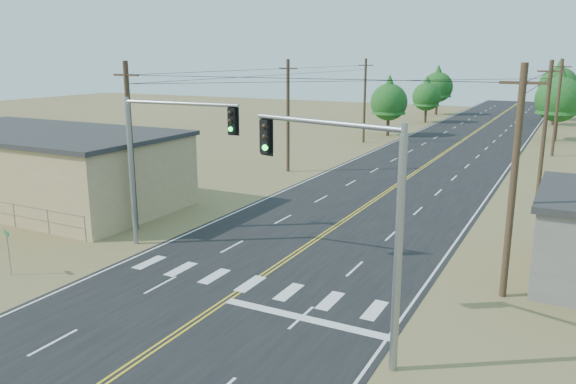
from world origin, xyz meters
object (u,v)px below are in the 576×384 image
Objects in this scene: street_sign at (8,246)px; signal_mast_left at (160,149)px; building_left at (41,168)px; signal_mast_right at (354,200)px.

signal_mast_left is at bearing 77.59° from street_sign.
signal_mast_right is (27.27, -9.54, 3.06)m from building_left.
signal_mast_left is 3.66× the size of street_sign.
signal_mast_right reaches higher than building_left.
street_sign is at bearing -45.32° from building_left.
building_left reaches higher than street_sign.
signal_mast_right reaches higher than street_sign.
street_sign is (10.22, -10.34, -1.01)m from building_left.
signal_mast_right reaches higher than signal_mast_left.
building_left is 15.12m from signal_mast_left.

